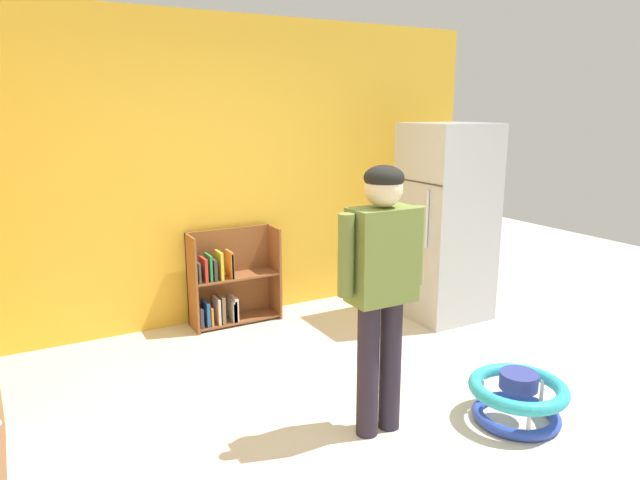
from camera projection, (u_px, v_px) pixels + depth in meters
ground_plane at (367, 433)px, 3.45m from camera, size 12.00×12.00×0.00m
back_wall at (225, 172)px, 5.13m from camera, size 5.20×0.06×2.70m
refrigerator at (446, 222)px, 5.23m from camera, size 0.73×0.68×1.78m
bookshelf at (228, 284)px, 5.15m from camera, size 0.80×0.28×0.85m
standing_person at (381, 276)px, 3.27m from camera, size 0.57×0.22×1.61m
baby_walker at (517, 397)px, 3.56m from camera, size 0.60×0.60×0.32m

